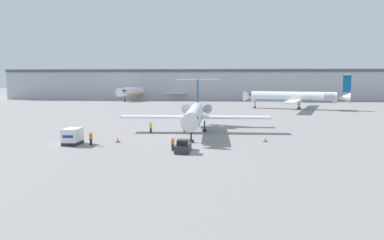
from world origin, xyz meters
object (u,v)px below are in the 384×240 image
object	(u,v)px
airplane_main	(195,113)
airplane_parked_far_left	(296,97)
airplane_parked_far_right	(146,91)
luggage_cart	(72,136)
worker_near_tug	(173,144)
worker_by_wing	(151,127)
pushback_tug	(183,147)
traffic_cone_right	(265,140)
worker_on_apron	(91,138)
traffic_cone_left	(118,140)

from	to	relation	value
airplane_main	airplane_parked_far_left	world-z (taller)	airplane_parked_far_left
airplane_parked_far_right	luggage_cart	bearing A→B (deg)	-83.63
luggage_cart	airplane_parked_far_right	xyz separation A→B (m)	(-12.52, 112.16, 2.68)
worker_near_tug	airplane_parked_far_right	distance (m)	118.72
worker_by_wing	pushback_tug	bearing A→B (deg)	-66.00
worker_by_wing	traffic_cone_right	size ratio (longest dim) A/B	2.77
pushback_tug	worker_on_apron	distance (m)	13.63
luggage_cart	worker_on_apron	bearing A→B (deg)	-7.91
airplane_parked_far_left	luggage_cart	bearing A→B (deg)	-123.74
worker_by_wing	airplane_parked_far_right	world-z (taller)	airplane_parked_far_right
traffic_cone_left	pushback_tug	bearing A→B (deg)	-31.77
airplane_parked_far_right	pushback_tug	bearing A→B (deg)	-76.23
luggage_cart	airplane_main	bearing A→B (deg)	40.30
traffic_cone_right	airplane_parked_far_left	world-z (taller)	airplane_parked_far_left
luggage_cart	airplane_parked_far_right	size ratio (longest dim) A/B	0.08
luggage_cart	worker_by_wing	xyz separation A→B (m)	(8.74, 12.20, -0.19)
worker_near_tug	airplane_parked_far_right	xyz separation A→B (m)	(-27.08, 115.56, 2.90)
luggage_cart	airplane_parked_far_right	bearing A→B (deg)	96.37
traffic_cone_left	airplane_parked_far_left	bearing A→B (deg)	58.99
airplane_parked_far_left	airplane_parked_far_right	xyz separation A→B (m)	(-55.79, 47.37, 0.18)
airplane_main	airplane_parked_far_right	bearing A→B (deg)	106.25
airplane_main	traffic_cone_left	size ratio (longest dim) A/B	37.35
worker_by_wing	traffic_cone_right	world-z (taller)	worker_by_wing
worker_on_apron	traffic_cone_right	bearing A→B (deg)	11.24
pushback_tug	traffic_cone_left	size ratio (longest dim) A/B	5.89
worker_by_wing	worker_near_tug	bearing A→B (deg)	-69.56
pushback_tug	worker_on_apron	size ratio (longest dim) A/B	2.23
airplane_main	airplane_parked_far_right	world-z (taller)	airplane_parked_far_right
luggage_cart	worker_on_apron	world-z (taller)	luggage_cart
pushback_tug	luggage_cart	bearing A→B (deg)	166.14
worker_by_wing	airplane_main	bearing A→B (deg)	11.49
airplane_parked_far_right	worker_near_tug	bearing A→B (deg)	-76.81
airplane_main	worker_near_tug	world-z (taller)	airplane_main
airplane_main	worker_near_tug	xyz separation A→B (m)	(-1.61, -17.11, -2.29)
traffic_cone_right	pushback_tug	bearing A→B (deg)	-143.18
airplane_main	luggage_cart	distance (m)	21.30
traffic_cone_right	airplane_parked_far_left	bearing A→B (deg)	75.02
airplane_parked_far_right	worker_by_wing	bearing A→B (deg)	-77.99
airplane_main	luggage_cart	world-z (taller)	airplane_main
pushback_tug	traffic_cone_right	xyz separation A→B (m)	(11.20, 8.39, -0.30)
traffic_cone_left	airplane_parked_far_left	size ratio (longest dim) A/B	0.02
luggage_cart	traffic_cone_right	size ratio (longest dim) A/B	4.96
airplane_main	worker_by_wing	distance (m)	7.91
airplane_main	pushback_tug	size ratio (longest dim) A/B	6.34
airplane_main	luggage_cart	size ratio (longest dim) A/B	8.20
traffic_cone_left	airplane_parked_far_right	distance (m)	111.35
luggage_cart	airplane_parked_far_right	distance (m)	112.89
worker_near_tug	worker_by_wing	bearing A→B (deg)	110.44
worker_near_tug	worker_on_apron	xyz separation A→B (m)	(-11.79, 3.01, 0.07)
airplane_main	worker_near_tug	size ratio (longest dim) A/B	15.03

